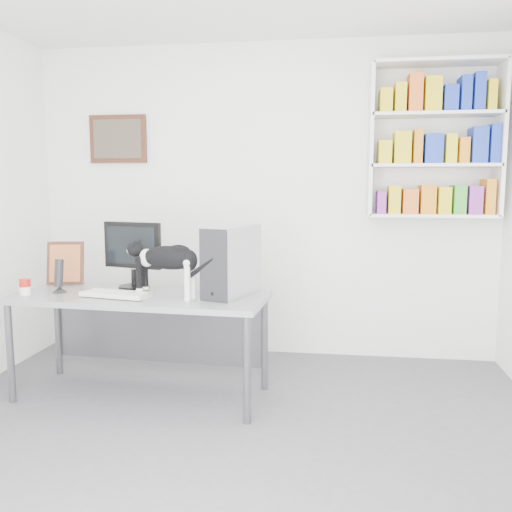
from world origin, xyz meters
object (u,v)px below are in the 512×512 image
pc_tower (232,261)px  soup_can (25,287)px  desk (141,346)px  cat (167,271)px  speaker (59,275)px  bookshelf (434,140)px  leaning_print (65,262)px  monitor (133,255)px  keyboard (116,294)px

pc_tower → soup_can: bearing=-155.7°
desk → cat: cat is taller
pc_tower → speaker: 1.24m
bookshelf → speaker: size_ratio=4.97×
speaker → leaning_print: size_ratio=0.73×
monitor → speaker: (-0.47, -0.23, -0.13)m
desk → monitor: size_ratio=3.52×
pc_tower → leaning_print: 1.38m
bookshelf → leaning_print: bookshelf is taller
desk → soup_can: size_ratio=15.94×
keyboard → desk: bearing=46.8°
speaker → leaning_print: leaning_print is taller
pc_tower → leaning_print: size_ratio=1.43×
desk → monitor: bearing=123.2°
bookshelf → cat: size_ratio=2.04×
monitor → cat: bearing=-26.9°
soup_can → bookshelf: bearing=21.2°
keyboard → speaker: speaker is taller
pc_tower → cat: pc_tower is taller
desk → keyboard: (-0.13, -0.10, 0.39)m
keyboard → soup_can: bearing=-167.3°
bookshelf → soup_can: bearing=-158.8°
bookshelf → desk: 2.77m
desk → leaning_print: 0.94m
soup_can → cat: (1.02, 0.02, 0.13)m
speaker → cat: 0.83m
monitor → pc_tower: bearing=1.2°
keyboard → leaning_print: size_ratio=1.38×
bookshelf → pc_tower: 1.96m
bookshelf → pc_tower: (-1.47, -0.97, -0.87)m
keyboard → speaker: size_ratio=1.89×
pc_tower → soup_can: (-1.43, -0.16, -0.19)m
bookshelf → pc_tower: bearing=-146.6°
bookshelf → monitor: 2.53m
pc_tower → desk: bearing=-158.5°
speaker → monitor: bearing=34.2°
keyboard → monitor: bearing=99.2°
monitor → cat: (0.36, -0.31, -0.06)m
cat → monitor: bearing=153.5°
speaker → soup_can: (-0.20, -0.11, -0.07)m
monitor → speaker: 0.53m
cat → desk: bearing=172.7°
speaker → leaning_print: 0.34m
desk → pc_tower: size_ratio=3.63×
leaning_print → soup_can: bearing=-112.2°
pc_tower → leaning_print: pc_tower is taller
keyboard → pc_tower: pc_tower is taller
monitor → leaning_print: size_ratio=1.47×
keyboard → soup_can: 0.66m
soup_can → keyboard: bearing=1.9°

